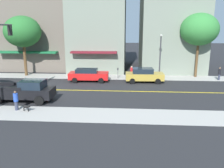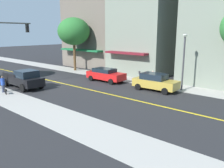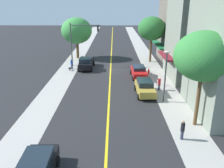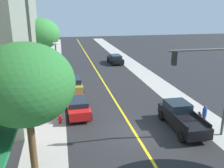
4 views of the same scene
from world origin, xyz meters
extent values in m
plane|color=#262628|center=(0.00, 0.00, 0.00)|extent=(140.00, 140.00, 0.00)
cube|color=#ADA8A0|center=(-6.66, 0.00, 0.00)|extent=(3.00, 126.00, 0.01)
cube|color=#ADA8A0|center=(6.66, 0.00, 0.00)|extent=(3.00, 126.00, 0.01)
cube|color=yellow|center=(0.00, 0.00, 0.00)|extent=(0.20, 126.00, 0.00)
cube|color=#665B51|center=(-14.07, -4.71, 7.53)|extent=(10.24, 10.91, 15.06)
cube|color=#196638|center=(-8.34, -4.71, 2.94)|extent=(1.22, 8.29, 0.24)
cube|color=gray|center=(-14.07, 4.59, 6.48)|extent=(11.85, 7.99, 12.95)
cube|color=maroon|center=(-7.61, 4.59, 3.07)|extent=(1.08, 6.07, 0.24)
cube|color=gray|center=(-14.07, 15.32, 7.05)|extent=(11.88, 8.71, 14.10)
cylinder|color=brown|center=(-6.90, -4.46, 1.99)|extent=(0.37, 0.37, 3.99)
ellipsoid|color=#286B2D|center=(-6.90, -4.46, 5.74)|extent=(4.66, 4.66, 3.96)
cylinder|color=brown|center=(-7.54, 17.87, 2.13)|extent=(0.32, 0.32, 4.27)
ellipsoid|color=#337F38|center=(-7.54, 17.87, 6.02)|extent=(4.68, 4.68, 3.98)
cylinder|color=red|center=(-5.61, 2.92, 0.29)|extent=(0.24, 0.24, 0.58)
sphere|color=red|center=(-5.61, 2.92, 0.65)|extent=(0.22, 0.22, 0.22)
cylinder|color=red|center=(-5.78, 2.92, 0.32)|extent=(0.10, 0.10, 0.10)
cylinder|color=red|center=(-5.44, 2.92, 0.32)|extent=(0.10, 0.10, 0.10)
cylinder|color=#4C4C51|center=(-5.93, 7.84, 0.53)|extent=(0.07, 0.07, 1.07)
cube|color=#2D2D33|center=(-5.93, 7.84, 1.20)|extent=(0.12, 0.18, 0.26)
cube|color=black|center=(2.01, -1.57, 6.04)|extent=(0.26, 0.32, 0.90)
sphere|color=red|center=(2.01, -1.57, 6.34)|extent=(0.20, 0.20, 0.20)
sphere|color=yellow|center=(2.01, -1.57, 6.04)|extent=(0.20, 0.20, 0.20)
sphere|color=green|center=(2.01, -1.57, 5.74)|extent=(0.20, 0.20, 0.20)
cylinder|color=#38383D|center=(-5.79, 12.98, 2.59)|extent=(0.16, 0.16, 5.18)
ellipsoid|color=silver|center=(-5.79, 12.98, 5.33)|extent=(0.70, 0.36, 0.24)
cube|color=red|center=(-4.01, 4.47, 0.70)|extent=(1.96, 4.68, 0.77)
cube|color=#19232D|center=(-4.00, 4.24, 1.30)|extent=(1.69, 2.54, 0.42)
cylinder|color=black|center=(-4.97, 5.98, 0.32)|extent=(0.24, 0.65, 0.64)
cylinder|color=black|center=(-3.13, 6.03, 0.32)|extent=(0.24, 0.65, 0.64)
cylinder|color=black|center=(-4.89, 2.92, 0.32)|extent=(0.24, 0.65, 0.64)
cylinder|color=black|center=(-3.05, 2.97, 0.32)|extent=(0.24, 0.65, 0.64)
cube|color=#B29338|center=(-4.04, 11.04, 0.71)|extent=(1.96, 4.44, 0.78)
cube|color=#19232D|center=(-4.03, 10.82, 1.39)|extent=(1.67, 2.42, 0.57)
cylinder|color=black|center=(-5.00, 12.45, 0.32)|extent=(0.24, 0.65, 0.64)
cylinder|color=black|center=(-3.19, 12.52, 0.32)|extent=(0.24, 0.65, 0.64)
cylinder|color=black|center=(-4.89, 9.57, 0.32)|extent=(0.24, 0.65, 0.64)
cylinder|color=black|center=(-3.09, 9.63, 0.32)|extent=(0.24, 0.65, 0.64)
cube|color=black|center=(3.85, -0.06, 0.81)|extent=(1.97, 5.44, 0.81)
cube|color=#19232D|center=(3.86, 0.92, 1.55)|extent=(1.78, 1.97, 0.68)
cube|color=black|center=(2.95, -1.14, 1.33)|extent=(0.12, 2.82, 0.24)
cube|color=black|center=(4.72, -1.15, 1.33)|extent=(0.12, 2.82, 0.24)
cylinder|color=black|center=(2.90, 1.79, 0.40)|extent=(0.29, 0.80, 0.80)
cylinder|color=black|center=(4.82, 1.78, 0.40)|extent=(0.29, 0.80, 0.80)
cylinder|color=black|center=(2.87, -1.89, 0.40)|extent=(0.29, 0.80, 0.80)
cylinder|color=#33384C|center=(-5.77, 20.20, 0.36)|extent=(0.24, 0.24, 0.72)
cylinder|color=black|center=(-5.77, 20.20, 1.05)|extent=(0.32, 0.32, 0.66)
sphere|color=#936B4C|center=(-5.77, 20.20, 1.48)|extent=(0.20, 0.20, 0.20)
cylinder|color=#33384C|center=(6.09, 0.43, 0.36)|extent=(0.27, 0.27, 0.71)
cylinder|color=#284CB2|center=(6.09, 0.43, 1.04)|extent=(0.36, 0.36, 0.65)
sphere|color=brown|center=(6.09, 0.43, 1.47)|extent=(0.20, 0.20, 0.20)
cylinder|color=#33384C|center=(-5.93, 9.56, 0.36)|extent=(0.26, 0.26, 0.72)
cylinder|color=red|center=(-5.93, 9.56, 1.05)|extent=(0.34, 0.34, 0.66)
sphere|color=beige|center=(-5.93, 9.56, 1.48)|extent=(0.20, 0.20, 0.20)
ellipsoid|color=black|center=(6.25, 1.25, 0.36)|extent=(0.41, 0.63, 0.26)
sphere|color=black|center=(6.34, 1.56, 0.44)|extent=(0.21, 0.21, 0.21)
cylinder|color=black|center=(6.31, 1.45, 0.12)|extent=(0.09, 0.09, 0.23)
cylinder|color=black|center=(6.20, 1.05, 0.12)|extent=(0.09, 0.09, 0.23)
camera|label=1|loc=(22.88, 9.11, 6.45)|focal=37.49mm
camera|label=2|loc=(15.33, 22.14, 5.61)|focal=36.75mm
camera|label=3|loc=(-0.51, 35.86, 10.08)|focal=37.49mm
camera|label=4|loc=(-5.17, -15.91, 9.09)|focal=38.79mm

